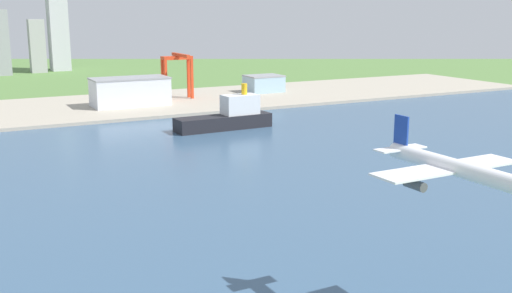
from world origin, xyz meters
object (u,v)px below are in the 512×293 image
at_px(port_crane_red, 178,66).
at_px(warehouse_main, 130,92).
at_px(airplane_landing, 455,168).
at_px(cargo_ship, 229,117).
at_px(warehouse_annex, 264,84).

distance_m(port_crane_red, warehouse_main, 53.55).
height_order(airplane_landing, cargo_ship, airplane_landing).
height_order(port_crane_red, warehouse_annex, port_crane_red).
distance_m(airplane_landing, cargo_ship, 275.27).
bearing_deg(warehouse_main, warehouse_annex, 10.59).
bearing_deg(airplane_landing, port_crane_red, 78.72).
height_order(warehouse_main, warehouse_annex, warehouse_main).
distance_m(airplane_landing, warehouse_annex, 439.61).
xyz_separation_m(airplane_landing, port_crane_red, (79.41, 397.96, -11.02)).
relative_size(airplane_landing, cargo_ship, 0.68).
xyz_separation_m(airplane_landing, cargo_ship, (65.52, 265.23, -33.67)).
xyz_separation_m(port_crane_red, warehouse_main, (-47.50, -17.94, -17.01)).
xyz_separation_m(airplane_landing, warehouse_main, (31.90, 380.02, -28.03)).
relative_size(airplane_landing, port_crane_red, 1.15).
bearing_deg(port_crane_red, airplane_landing, -101.28).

